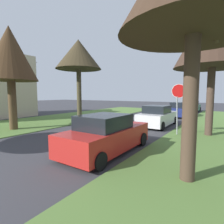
% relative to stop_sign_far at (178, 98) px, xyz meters
% --- Properties ---
extents(stop_sign_far, '(0.81, 0.50, 2.95)m').
position_rel_stop_sign_far_xyz_m(stop_sign_far, '(0.00, 0.00, 0.00)').
color(stop_sign_far, '#9EA0A5').
rests_on(stop_sign_far, grass_verge_right).
extents(street_tree_right_mid_b, '(4.15, 4.15, 7.76)m').
position_rel_stop_sign_far_xyz_m(street_tree_right_mid_b, '(1.56, 0.85, 3.64)').
color(street_tree_right_mid_b, '#49372C').
rests_on(street_tree_right_mid_b, grass_verge_right).
extents(street_tree_left_mid_a, '(3.39, 3.39, 6.79)m').
position_rel_stop_sign_far_xyz_m(street_tree_left_mid_a, '(-9.65, -4.50, 2.82)').
color(street_tree_left_mid_a, brown).
rests_on(street_tree_left_mid_a, grass_verge_left).
extents(street_tree_left_mid_b, '(4.21, 4.21, 7.39)m').
position_rel_stop_sign_far_xyz_m(street_tree_left_mid_b, '(-9.35, 1.53, 3.84)').
color(street_tree_left_mid_b, '#49412B').
rests_on(street_tree_left_mid_b, grass_verge_left).
extents(parked_sedan_red, '(1.95, 4.40, 1.57)m').
position_rel_stop_sign_far_xyz_m(parked_sedan_red, '(-1.72, -4.77, -1.46)').
color(parked_sedan_red, red).
rests_on(parked_sedan_red, ground).
extents(parked_sedan_white, '(1.95, 4.40, 1.57)m').
position_rel_stop_sign_far_xyz_m(parked_sedan_white, '(-2.02, 2.42, -1.46)').
color(parked_sedan_white, white).
rests_on(parked_sedan_white, ground).
extents(parked_sedan_navy, '(1.95, 4.40, 1.57)m').
position_rel_stop_sign_far_xyz_m(parked_sedan_navy, '(-1.94, 9.43, -1.46)').
color(parked_sedan_navy, navy).
rests_on(parked_sedan_navy, ground).
extents(parked_sedan_green, '(1.95, 4.40, 1.57)m').
position_rel_stop_sign_far_xyz_m(parked_sedan_green, '(-1.83, 15.96, -1.46)').
color(parked_sedan_green, '#28663D').
rests_on(parked_sedan_green, ground).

